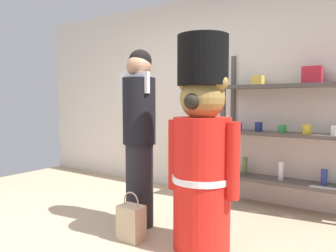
# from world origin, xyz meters

# --- Properties ---
(back_wall) EXTENTS (6.40, 0.12, 2.60)m
(back_wall) POSITION_xyz_m (0.00, 2.20, 1.30)
(back_wall) COLOR silver
(back_wall) RESTS_ON ground_plane
(merchandise_shelf) EXTENTS (1.35, 0.35, 1.78)m
(merchandise_shelf) POSITION_xyz_m (0.96, 1.98, 0.91)
(merchandise_shelf) COLOR #4C4742
(merchandise_shelf) RESTS_ON ground_plane
(teddy_bear_guard) EXTENTS (0.65, 0.49, 1.74)m
(teddy_bear_guard) POSITION_xyz_m (0.68, 0.61, 0.82)
(teddy_bear_guard) COLOR red
(teddy_bear_guard) RESTS_ON ground_plane
(person_shopper) EXTENTS (0.33, 0.32, 1.71)m
(person_shopper) POSITION_xyz_m (-0.06, 0.71, 0.92)
(person_shopper) COLOR black
(person_shopper) RESTS_ON ground_plane
(shopping_bag) EXTENTS (0.22, 0.16, 0.43)m
(shopping_bag) POSITION_xyz_m (0.10, 0.40, 0.16)
(shopping_bag) COLOR #C1AD89
(shopping_bag) RESTS_ON ground_plane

